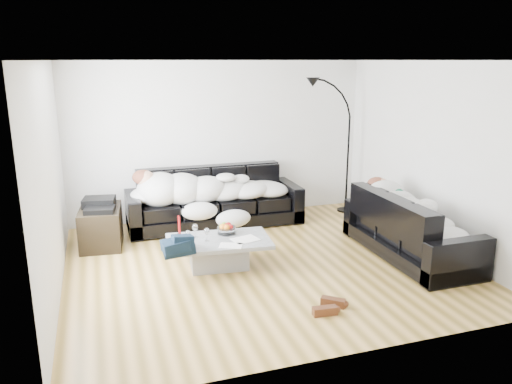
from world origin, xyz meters
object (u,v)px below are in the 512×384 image
object	(u,v)px
sleeper_back	(215,186)
wine_glass_a	(195,231)
wine_glass_b	(188,237)
av_cabinet	(101,227)
coffee_table	(219,253)
sofa_back	(215,197)
sleeper_right	(412,211)
wine_glass_c	(207,235)
shoes	(329,306)
candle_left	(180,227)
sofa_right	(411,226)
stereo	(99,204)
candle_right	(179,225)
floor_lamp	(348,154)
fruit_bowl	(227,228)

from	to	relation	value
sleeper_back	wine_glass_a	bearing A→B (deg)	-112.57
wine_glass_b	av_cabinet	world-z (taller)	av_cabinet
coffee_table	av_cabinet	xyz separation A→B (m)	(-1.42, 1.29, 0.09)
sofa_back	sleeper_right	world-z (taller)	sofa_back
sleeper_back	wine_glass_c	xyz separation A→B (m)	(-0.51, -1.69, -0.19)
shoes	candle_left	bearing A→B (deg)	143.51
sofa_right	stereo	distance (m)	4.35
coffee_table	wine_glass_a	xyz separation A→B (m)	(-0.27, 0.17, 0.28)
wine_glass_c	shoes	bearing A→B (deg)	-56.23
candle_left	av_cabinet	size ratio (longest dim) A/B	0.33
shoes	av_cabinet	world-z (taller)	av_cabinet
wine_glass_c	av_cabinet	world-z (taller)	av_cabinet
wine_glass_a	av_cabinet	bearing A→B (deg)	135.74
coffee_table	candle_right	distance (m)	0.64
sleeper_right	floor_lamp	bearing A→B (deg)	-4.44
sofa_back	wine_glass_b	bearing A→B (deg)	-113.62
wine_glass_c	floor_lamp	xyz separation A→B (m)	(2.90, 1.75, 0.56)
shoes	coffee_table	bearing A→B (deg)	136.35
sleeper_right	wine_glass_b	bearing A→B (deg)	82.10
wine_glass_a	wine_glass_b	xyz separation A→B (m)	(-0.12, -0.16, -0.01)
shoes	sleeper_back	bearing A→B (deg)	115.64
sofa_right	coffee_table	xyz separation A→B (m)	(-2.58, 0.41, -0.24)
sofa_right	candle_left	bearing A→B (deg)	77.82
stereo	candle_right	bearing A→B (deg)	-35.68
sleeper_back	wine_glass_c	bearing A→B (deg)	-106.90
sleeper_right	wine_glass_c	world-z (taller)	sleeper_right
coffee_table	shoes	size ratio (longest dim) A/B	2.94
candle_left	wine_glass_a	bearing A→B (deg)	-23.66
sleeper_right	coffee_table	xyz separation A→B (m)	(-2.58, 0.41, -0.45)
candle_left	candle_right	bearing A→B (deg)	91.49
sleeper_back	shoes	world-z (taller)	sleeper_back
sofa_right	wine_glass_c	xyz separation A→B (m)	(-2.74, 0.39, 0.04)
sofa_right	sleeper_right	distance (m)	0.21
sofa_right	sleeper_right	world-z (taller)	sleeper_right
sofa_back	wine_glass_b	size ratio (longest dim) A/B	17.28
sleeper_right	sofa_back	bearing A→B (deg)	46.19
candle_left	stereo	size ratio (longest dim) A/B	0.61
sofa_right	floor_lamp	bearing A→B (deg)	-4.44
candle_left	floor_lamp	bearing A→B (deg)	25.02
wine_glass_b	candle_left	distance (m)	0.25
coffee_table	candle_left	size ratio (longest dim) A/B	4.89
wine_glass_a	wine_glass_c	xyz separation A→B (m)	(0.11, -0.18, -0.00)
sofa_right	sleeper_back	distance (m)	3.05
sleeper_back	stereo	bearing A→B (deg)	-167.81
wine_glass_b	stereo	bearing A→B (deg)	128.67
av_cabinet	floor_lamp	bearing A→B (deg)	11.94
sofa_right	sleeper_right	size ratio (longest dim) A/B	1.17
fruit_bowl	shoes	bearing A→B (deg)	-67.79
sleeper_right	fruit_bowl	xyz separation A→B (m)	(-2.43, 0.59, -0.18)
sofa_back	sleeper_back	bearing A→B (deg)	-90.00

